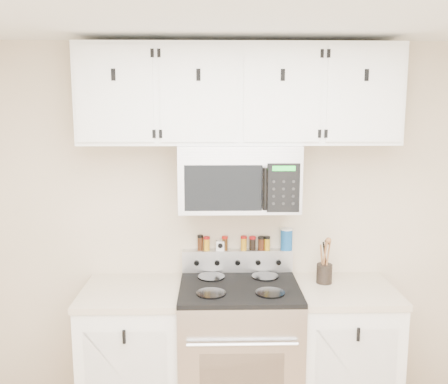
% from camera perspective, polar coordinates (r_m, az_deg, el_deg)
% --- Properties ---
extents(back_wall, '(3.50, 0.01, 2.50)m').
position_cam_1_polar(back_wall, '(3.46, 1.51, -4.08)').
color(back_wall, tan).
rests_on(back_wall, floor).
extents(range, '(0.76, 0.65, 1.10)m').
position_cam_1_polar(range, '(3.43, 1.72, -17.85)').
color(range, '#B7B7BA').
rests_on(range, floor).
extents(base_cabinet_left, '(0.64, 0.62, 0.92)m').
position_cam_1_polar(base_cabinet_left, '(3.50, -10.24, -17.91)').
color(base_cabinet_left, white).
rests_on(base_cabinet_left, floor).
extents(base_cabinet_right, '(0.64, 0.62, 0.92)m').
position_cam_1_polar(base_cabinet_right, '(3.56, 13.39, -17.49)').
color(base_cabinet_right, white).
rests_on(base_cabinet_right, floor).
extents(microwave, '(0.76, 0.44, 0.42)m').
position_cam_1_polar(microwave, '(3.20, 1.72, 1.71)').
color(microwave, '#9E9EA3').
rests_on(microwave, back_wall).
extents(upper_cabinets, '(2.00, 0.35, 0.62)m').
position_cam_1_polar(upper_cabinets, '(3.19, 1.73, 11.06)').
color(upper_cabinets, white).
rests_on(upper_cabinets, back_wall).
extents(utensil_crock, '(0.10, 0.10, 0.30)m').
position_cam_1_polar(utensil_crock, '(3.41, 11.39, -8.95)').
color(utensil_crock, black).
rests_on(utensil_crock, base_cabinet_right).
extents(kitchen_timer, '(0.06, 0.05, 0.07)m').
position_cam_1_polar(kitchen_timer, '(3.45, -0.43, -6.12)').
color(kitchen_timer, white).
rests_on(kitchen_timer, range).
extents(salt_canister, '(0.08, 0.08, 0.15)m').
position_cam_1_polar(salt_canister, '(3.48, 7.15, -5.35)').
color(salt_canister, '#165299').
rests_on(salt_canister, range).
extents(spice_jar_0, '(0.04, 0.04, 0.11)m').
position_cam_1_polar(spice_jar_0, '(3.45, -2.73, -5.80)').
color(spice_jar_0, '#3D1F0E').
rests_on(spice_jar_0, range).
extents(spice_jar_1, '(0.04, 0.04, 0.10)m').
position_cam_1_polar(spice_jar_1, '(3.45, -1.98, -5.88)').
color(spice_jar_1, gold).
rests_on(spice_jar_1, range).
extents(spice_jar_2, '(0.04, 0.04, 0.10)m').
position_cam_1_polar(spice_jar_2, '(3.45, 0.10, -5.85)').
color(spice_jar_2, '#3F260F').
rests_on(spice_jar_2, range).
extents(spice_jar_3, '(0.04, 0.04, 0.10)m').
position_cam_1_polar(spice_jar_3, '(3.45, 2.27, -5.83)').
color(spice_jar_3, '#C38817').
rests_on(spice_jar_3, range).
extents(spice_jar_4, '(0.05, 0.05, 0.10)m').
position_cam_1_polar(spice_jar_4, '(3.46, 3.27, -5.84)').
color(spice_jar_4, black).
rests_on(spice_jar_4, range).
extents(spice_jar_5, '(0.05, 0.05, 0.09)m').
position_cam_1_polar(spice_jar_5, '(3.46, 4.27, -5.84)').
color(spice_jar_5, '#411E0F').
rests_on(spice_jar_5, range).
extents(spice_jar_6, '(0.04, 0.04, 0.09)m').
position_cam_1_polar(spice_jar_6, '(3.47, 4.95, -5.83)').
color(spice_jar_6, '#BF9016').
rests_on(spice_jar_6, range).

